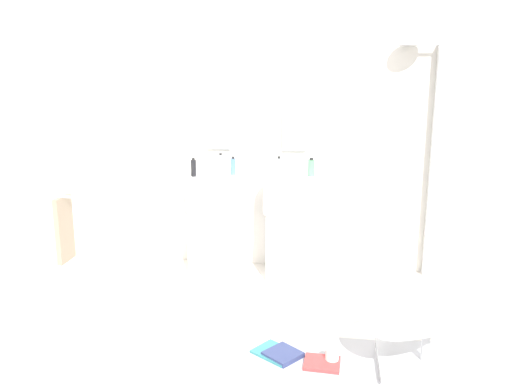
% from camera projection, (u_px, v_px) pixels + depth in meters
% --- Properties ---
extents(ground_plane, '(4.80, 3.60, 0.04)m').
position_uv_depth(ground_plane, '(222.00, 350.00, 3.49)').
color(ground_plane, silver).
extents(rear_partition, '(4.80, 0.10, 2.60)m').
position_uv_depth(rear_partition, '(257.00, 128.00, 4.79)').
color(rear_partition, silver).
rests_on(rear_partition, ground_plane).
extents(pedestal_sink_left, '(0.50, 0.50, 1.01)m').
position_uv_depth(pedestal_sink_left, '(214.00, 219.00, 4.72)').
color(pedestal_sink_left, white).
rests_on(pedestal_sink_left, ground_plane).
extents(pedestal_sink_right, '(0.50, 0.50, 1.01)m').
position_uv_depth(pedestal_sink_right, '(291.00, 222.00, 4.62)').
color(pedestal_sink_right, white).
rests_on(pedestal_sink_right, ground_plane).
extents(vanity_mirror_left, '(0.22, 0.03, 0.58)m').
position_uv_depth(vanity_mirror_left, '(218.00, 118.00, 4.75)').
color(vanity_mirror_left, '#8C9EA8').
extents(vanity_mirror_right, '(0.22, 0.03, 0.58)m').
position_uv_depth(vanity_mirror_right, '(295.00, 118.00, 4.65)').
color(vanity_mirror_right, '#8C9EA8').
extents(shower_column, '(0.49, 0.24, 2.05)m').
position_uv_depth(shower_column, '(437.00, 158.00, 4.50)').
color(shower_column, '#B7BABF').
rests_on(shower_column, ground_plane).
extents(lounge_chair, '(1.10, 1.10, 0.65)m').
position_uv_depth(lounge_chair, '(428.00, 317.00, 3.15)').
color(lounge_chair, '#B7BABF').
rests_on(lounge_chair, ground_plane).
extents(towel_rack, '(0.37, 0.22, 0.95)m').
position_uv_depth(towel_rack, '(61.00, 232.00, 3.92)').
color(towel_rack, '#B7BABF').
rests_on(towel_rack, ground_plane).
extents(area_rug, '(0.90, 0.78, 0.01)m').
position_uv_depth(area_rug, '(308.00, 367.00, 3.25)').
color(area_rug, '#B2B2B7').
rests_on(area_rug, ground_plane).
extents(magazine_navy, '(0.28, 0.28, 0.03)m').
position_uv_depth(magazine_navy, '(283.00, 354.00, 3.35)').
color(magazine_navy, navy).
rests_on(magazine_navy, area_rug).
extents(magazine_red, '(0.23, 0.20, 0.02)m').
position_uv_depth(magazine_red, '(322.00, 363.00, 3.26)').
color(magazine_red, '#B73838').
rests_on(magazine_red, area_rug).
extents(magazine_teal, '(0.34, 0.33, 0.02)m').
position_uv_depth(magazine_teal, '(276.00, 353.00, 3.38)').
color(magazine_teal, teal).
rests_on(magazine_teal, area_rug).
extents(coffee_mug, '(0.08, 0.08, 0.09)m').
position_uv_depth(coffee_mug, '(332.00, 356.00, 3.28)').
color(coffee_mug, white).
rests_on(coffee_mug, area_rug).
extents(soap_bottle_blue, '(0.05, 0.05, 0.16)m').
position_uv_depth(soap_bottle_blue, '(233.00, 166.00, 4.62)').
color(soap_bottle_blue, '#4C72B7').
rests_on(soap_bottle_blue, pedestal_sink_left).
extents(soap_bottle_clear, '(0.05, 0.05, 0.19)m').
position_uv_depth(soap_bottle_clear, '(279.00, 168.00, 4.45)').
color(soap_bottle_clear, silver).
rests_on(soap_bottle_clear, pedestal_sink_right).
extents(soap_bottle_white, '(0.05, 0.05, 0.17)m').
position_uv_depth(soap_bottle_white, '(221.00, 163.00, 4.76)').
color(soap_bottle_white, white).
rests_on(soap_bottle_white, pedestal_sink_left).
extents(soap_bottle_green, '(0.06, 0.06, 0.16)m').
position_uv_depth(soap_bottle_green, '(311.00, 168.00, 4.55)').
color(soap_bottle_green, '#59996B').
rests_on(soap_bottle_green, pedestal_sink_right).
extents(soap_bottle_black, '(0.05, 0.05, 0.17)m').
position_uv_depth(soap_bottle_black, '(194.00, 168.00, 4.55)').
color(soap_bottle_black, black).
rests_on(soap_bottle_black, pedestal_sink_left).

